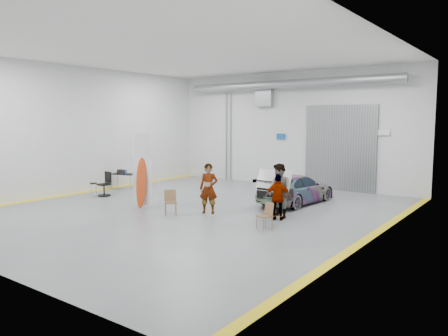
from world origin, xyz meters
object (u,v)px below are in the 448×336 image
Objects in this scene: sedan_car at (296,189)px; person_a at (209,188)px; person_c at (278,197)px; folding_chair_far at (264,221)px; folding_chair_near at (171,207)px; shop_stool at (94,190)px; work_table at (123,174)px; person_b at (279,191)px; surfboard_display at (141,175)px; office_chair at (105,186)px.

person_a is (-1.73, -3.70, 0.33)m from sedan_car.
folding_chair_far is at bearing 82.10° from person_c.
folding_chair_near is 5.41m from shop_stool.
person_a is at bearing -16.00° from work_table.
person_b is 2.96× the size of shop_stool.
person_c is 1.19× the size of work_table.
person_a reaches higher than folding_chair_far.
work_table is at bearing 143.46° from surfboard_display.
shop_stool is at bearing 31.23° from sedan_car.
person_b is 4.00m from folding_chair_near.
work_table reaches higher than shop_stool.
person_b reaches higher than folding_chair_far.
person_c reaches higher than folding_chair_far.
sedan_car is 3.84× the size of office_chair.
folding_chair_near is at bearing -157.82° from person_a.
person_a is 2.06× the size of folding_chair_near.
person_c is 8.82m from office_chair.
work_table is at bearing -162.82° from person_b.
surfboard_display is at bearing 168.06° from person_a.
surfboard_display reaches higher than folding_chair_near.
folding_chair_far is 10.51m from work_table.
person_a reaches higher than office_chair.
person_c is (0.91, -3.16, 0.19)m from sedan_car.
person_b is 0.40m from person_c.
person_b is 0.60× the size of surfboard_display.
work_table is 1.24× the size of office_chair.
person_c is (0.14, -0.33, -0.18)m from person_b.
surfboard_display is 3.58m from office_chair.
person_c is 1.46× the size of office_chair.
folding_chair_far is (0.44, -1.75, -0.71)m from person_b.
folding_chair_near is at bearing 4.38° from person_c.
sedan_car is at bearing 27.05° from shop_stool.
office_chair is at bearing -151.07° from person_b.
person_a is at bearing 69.07° from sedan_car.
shop_stool is (-3.50, 0.34, -0.99)m from surfboard_display.
sedan_car reaches higher than shop_stool.
folding_chair_near is at bearing -7.05° from shop_stool.
folding_chair_far is 9.17m from office_chair.
person_a is 2.85× the size of shop_stool.
work_table is (-9.78, 1.50, -0.02)m from person_c.
person_b is 1.45× the size of work_table.
surfboard_display is 2.16m from folding_chair_near.
person_c reaches higher than shop_stool.
folding_chair_near reaches higher than folding_chair_far.
surfboard_display is (-5.30, -1.61, 0.34)m from person_b.
shop_stool is at bearing -71.10° from work_table.
person_a is 3.15m from folding_chair_far.
work_table is at bearing -174.22° from folding_chair_far.
work_table is at bearing 137.24° from person_a.
person_b reaches higher than person_a.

